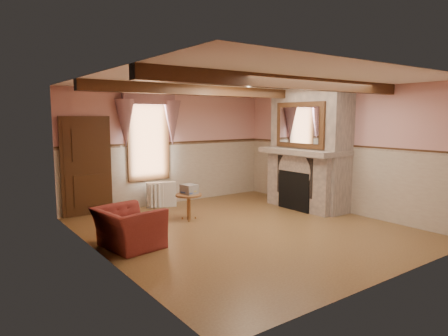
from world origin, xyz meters
TOP-DOWN VIEW (x-y plane):
  - floor at (0.00, 0.00)m, footprint 5.50×6.00m
  - ceiling at (0.00, 0.00)m, footprint 5.50×6.00m
  - wall_back at (0.00, 3.00)m, footprint 5.50×0.02m
  - wall_front at (0.00, -3.00)m, footprint 5.50×0.02m
  - wall_left at (-2.75, 0.00)m, footprint 0.02×6.00m
  - wall_right at (2.75, 0.00)m, footprint 0.02×6.00m
  - wainscot at (0.00, 0.00)m, footprint 5.50×6.00m
  - chair_rail at (0.00, 0.00)m, footprint 5.50×6.00m
  - firebox at (2.00, 0.60)m, footprint 0.20×0.95m
  - armchair at (-2.25, 0.29)m, footprint 1.04×1.15m
  - side_table at (-0.52, 1.25)m, footprint 0.66×0.66m
  - book_stack at (-0.49, 1.28)m, footprint 0.30×0.35m
  - radiator at (-0.42, 2.70)m, footprint 0.72×0.40m
  - bowl at (2.24, 0.61)m, footprint 0.37×0.37m
  - mantel_clock at (2.24, 1.40)m, footprint 0.14×0.24m
  - oil_lamp at (2.24, 1.03)m, footprint 0.11×0.11m
  - candle_red at (2.24, -0.08)m, footprint 0.06×0.06m
  - jar_yellow at (2.24, 0.36)m, footprint 0.06×0.06m
  - fireplace at (2.42, 0.60)m, footprint 0.85×2.00m
  - mantel at (2.24, 0.60)m, footprint 1.05×2.05m
  - overmantel_mirror at (2.06, 0.60)m, footprint 0.06×1.44m
  - door at (-2.10, 2.94)m, footprint 1.10×0.10m
  - window at (-0.60, 2.97)m, footprint 1.06×0.08m
  - window_drapes at (-0.60, 2.88)m, footprint 1.30×0.14m
  - ceiling_beam_front at (0.00, -1.20)m, footprint 5.50×0.18m
  - ceiling_beam_back at (0.00, 1.20)m, footprint 5.50×0.18m

SIDE VIEW (x-z plane):
  - floor at x=0.00m, z-range -0.01..0.01m
  - side_table at x=-0.52m, z-range 0.00..0.55m
  - radiator at x=-0.42m, z-range 0.00..0.60m
  - armchair at x=-2.25m, z-range 0.00..0.67m
  - firebox at x=2.00m, z-range 0.00..0.90m
  - book_stack at x=-0.49m, z-range 0.55..0.75m
  - wainscot at x=0.00m, z-range 0.00..1.50m
  - door at x=-2.10m, z-range 0.00..2.10m
  - mantel at x=2.24m, z-range 1.30..1.42m
  - wall_back at x=0.00m, z-range 0.00..2.80m
  - wall_front at x=0.00m, z-range 0.00..2.80m
  - wall_left at x=-2.75m, z-range 0.00..2.80m
  - wall_right at x=2.75m, z-range 0.00..2.80m
  - fireplace at x=2.42m, z-range 0.00..2.80m
  - bowl at x=2.24m, z-range 1.42..1.51m
  - jar_yellow at x=2.24m, z-range 1.42..1.54m
  - chair_rail at x=0.00m, z-range 1.46..1.54m
  - candle_red at x=2.24m, z-range 1.42..1.58m
  - mantel_clock at x=2.24m, z-range 1.42..1.62m
  - oil_lamp at x=2.24m, z-range 1.42..1.70m
  - window at x=-0.60m, z-range 0.64..2.66m
  - overmantel_mirror at x=2.06m, z-range 1.45..2.49m
  - window_drapes at x=-0.60m, z-range 1.55..2.95m
  - ceiling_beam_front at x=0.00m, z-range 2.60..2.80m
  - ceiling_beam_back at x=0.00m, z-range 2.60..2.80m
  - ceiling at x=0.00m, z-range 2.79..2.80m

